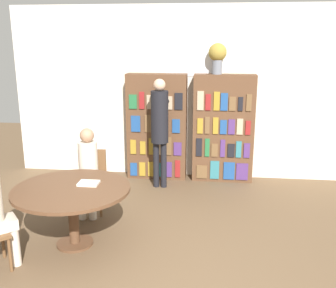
% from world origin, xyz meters
% --- Properties ---
extents(wall_back, '(6.40, 0.07, 3.00)m').
position_xyz_m(wall_back, '(0.00, 3.98, 1.51)').
color(wall_back, beige).
rests_on(wall_back, ground_plane).
extents(bookshelf_left, '(1.04, 0.34, 1.85)m').
position_xyz_m(bookshelf_left, '(-0.58, 3.78, 0.92)').
color(bookshelf_left, brown).
rests_on(bookshelf_left, ground_plane).
extents(bookshelf_right, '(1.04, 0.34, 1.85)m').
position_xyz_m(bookshelf_right, '(0.58, 3.78, 0.92)').
color(bookshelf_right, brown).
rests_on(bookshelf_right, ground_plane).
extents(flower_vase, '(0.30, 0.30, 0.51)m').
position_xyz_m(flower_vase, '(0.44, 3.79, 2.17)').
color(flower_vase, slate).
rests_on(flower_vase, bookshelf_right).
extents(reading_table, '(1.38, 1.38, 0.73)m').
position_xyz_m(reading_table, '(-1.22, 1.23, 0.63)').
color(reading_table, brown).
rests_on(reading_table, ground_plane).
extents(chair_left_side, '(0.43, 0.43, 0.88)m').
position_xyz_m(chair_left_side, '(-1.32, 2.26, 0.49)').
color(chair_left_side, brown).
rests_on(chair_left_side, ground_plane).
extents(seated_reader_left, '(0.29, 0.38, 1.25)m').
position_xyz_m(seated_reader_left, '(-1.30, 2.08, 0.71)').
color(seated_reader_left, beige).
rests_on(seated_reader_left, ground_plane).
extents(librarian_standing, '(0.28, 0.55, 1.82)m').
position_xyz_m(librarian_standing, '(-0.46, 3.28, 1.11)').
color(librarian_standing, black).
rests_on(librarian_standing, ground_plane).
extents(open_book_on_table, '(0.24, 0.18, 0.03)m').
position_xyz_m(open_book_on_table, '(-1.06, 1.37, 0.75)').
color(open_book_on_table, silver).
rests_on(open_book_on_table, reading_table).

